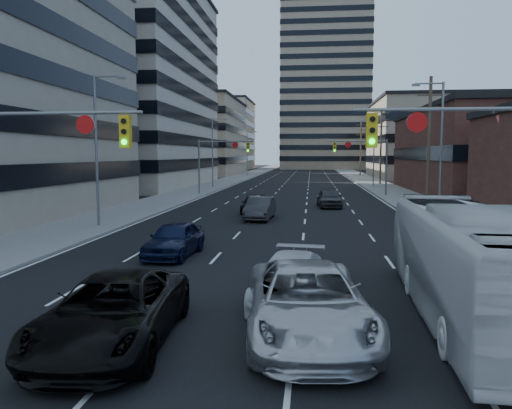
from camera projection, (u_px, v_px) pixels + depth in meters
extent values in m
plane|color=black|center=(188.00, 397.00, 9.05)|extent=(400.00, 400.00, 0.00)
cube|color=black|center=(303.00, 170.00, 137.61)|extent=(18.00, 300.00, 0.02)
cube|color=slate|center=(262.00, 170.00, 138.87)|extent=(5.00, 300.00, 0.15)
cube|color=slate|center=(346.00, 170.00, 136.35)|extent=(5.00, 300.00, 0.15)
cube|color=#ADA089|center=(103.00, 86.00, 69.95)|extent=(26.00, 34.00, 28.00)
cube|color=gray|center=(192.00, 138.00, 109.78)|extent=(20.00, 30.00, 16.00)
cube|color=#472119|center=(509.00, 153.00, 55.42)|extent=(20.00, 30.00, 9.00)
cube|color=gray|center=(435.00, 140.00, 92.64)|extent=(22.00, 28.00, 14.00)
cube|color=gray|center=(325.00, 74.00, 153.84)|extent=(26.00, 26.00, 58.00)
cube|color=#ADA089|center=(211.00, 136.00, 149.58)|extent=(24.00, 24.00, 20.00)
cube|color=gray|center=(423.00, 148.00, 133.51)|extent=(22.00, 22.00, 12.00)
cylinder|color=slate|center=(51.00, 113.00, 17.13)|extent=(6.50, 0.12, 0.12)
cube|color=gold|center=(126.00, 132.00, 16.90)|extent=(0.35, 0.28, 1.10)
cylinder|color=black|center=(123.00, 121.00, 16.71)|extent=(0.18, 0.06, 0.18)
cylinder|color=black|center=(124.00, 132.00, 16.74)|extent=(0.18, 0.06, 0.18)
cylinder|color=#0CE526|center=(124.00, 142.00, 16.78)|extent=(0.18, 0.06, 0.18)
cylinder|color=white|center=(85.00, 125.00, 17.00)|extent=(0.64, 0.06, 0.64)
cylinder|color=slate|center=(458.00, 109.00, 15.65)|extent=(6.50, 0.12, 0.12)
cube|color=gold|center=(372.00, 130.00, 16.00)|extent=(0.35, 0.28, 1.10)
cylinder|color=black|center=(373.00, 119.00, 15.81)|extent=(0.18, 0.06, 0.18)
cylinder|color=black|center=(372.00, 130.00, 15.84)|extent=(0.18, 0.06, 0.18)
cylinder|color=#0CE526|center=(372.00, 141.00, 15.88)|extent=(0.18, 0.06, 0.18)
cylinder|color=white|center=(417.00, 122.00, 15.79)|extent=(0.64, 0.06, 0.64)
cylinder|color=slate|center=(199.00, 167.00, 54.35)|extent=(0.18, 0.18, 6.00)
cylinder|color=slate|center=(226.00, 141.00, 53.75)|extent=(6.00, 0.12, 0.12)
cube|color=gold|center=(248.00, 147.00, 53.55)|extent=(0.35, 0.28, 1.10)
cylinder|color=black|center=(248.00, 144.00, 53.35)|extent=(0.18, 0.06, 0.18)
cylinder|color=black|center=(248.00, 147.00, 53.39)|extent=(0.18, 0.06, 0.18)
cylinder|color=#0CE526|center=(248.00, 151.00, 53.42)|extent=(0.18, 0.06, 0.18)
cylinder|color=white|center=(235.00, 145.00, 53.65)|extent=(0.64, 0.06, 0.64)
cylinder|color=slate|center=(386.00, 168.00, 52.16)|extent=(0.18, 0.18, 6.00)
cylinder|color=slate|center=(358.00, 141.00, 52.21)|extent=(6.00, 0.12, 0.12)
cube|color=gold|center=(335.00, 147.00, 52.54)|extent=(0.35, 0.28, 1.10)
cylinder|color=black|center=(335.00, 144.00, 52.34)|extent=(0.18, 0.06, 0.18)
cylinder|color=black|center=(335.00, 147.00, 52.38)|extent=(0.18, 0.06, 0.18)
cylinder|color=#0CE526|center=(335.00, 151.00, 52.41)|extent=(0.18, 0.06, 0.18)
cylinder|color=white|center=(348.00, 145.00, 52.33)|extent=(0.64, 0.06, 0.64)
cylinder|color=#4C3D2D|center=(429.00, 141.00, 42.77)|extent=(0.28, 0.28, 11.00)
cube|color=#4C3D2D|center=(431.00, 83.00, 42.28)|extent=(2.20, 0.10, 0.10)
cube|color=#4C3D2D|center=(431.00, 95.00, 42.38)|extent=(2.20, 0.10, 0.10)
cube|color=#4C3D2D|center=(430.00, 107.00, 42.48)|extent=(2.20, 0.10, 0.10)
cylinder|color=#4C3D2D|center=(381.00, 147.00, 72.44)|extent=(0.28, 0.28, 11.00)
cube|color=#4C3D2D|center=(382.00, 113.00, 71.95)|extent=(2.20, 0.10, 0.10)
cube|color=#4C3D2D|center=(381.00, 120.00, 72.05)|extent=(2.20, 0.10, 0.10)
cube|color=#4C3D2D|center=(381.00, 127.00, 72.15)|extent=(2.20, 0.10, 0.10)
cylinder|color=#4C3D2D|center=(361.00, 149.00, 102.10)|extent=(0.28, 0.28, 11.00)
cube|color=#4C3D2D|center=(361.00, 125.00, 101.62)|extent=(2.20, 0.10, 0.10)
cube|color=#4C3D2D|center=(361.00, 130.00, 101.72)|extent=(2.20, 0.10, 0.10)
cube|color=#4C3D2D|center=(361.00, 135.00, 101.81)|extent=(2.20, 0.10, 0.10)
cylinder|color=slate|center=(96.00, 153.00, 29.54)|extent=(0.16, 0.16, 9.00)
cylinder|color=slate|center=(109.00, 77.00, 29.00)|extent=(1.80, 0.10, 0.10)
cube|color=slate|center=(122.00, 78.00, 28.92)|extent=(0.50, 0.22, 0.14)
cylinder|color=slate|center=(212.00, 154.00, 64.15)|extent=(0.16, 0.16, 9.00)
cylinder|color=slate|center=(219.00, 119.00, 63.61)|extent=(1.80, 0.10, 0.10)
cube|color=slate|center=(225.00, 120.00, 63.53)|extent=(0.50, 0.22, 0.14)
cylinder|color=slate|center=(247.00, 154.00, 98.76)|extent=(0.16, 0.16, 9.00)
cylinder|color=slate|center=(252.00, 132.00, 98.22)|extent=(1.80, 0.10, 0.10)
cube|color=slate|center=(256.00, 132.00, 98.14)|extent=(0.50, 0.22, 0.14)
cylinder|color=slate|center=(441.00, 153.00, 32.18)|extent=(0.16, 0.16, 9.00)
cylinder|color=slate|center=(429.00, 84.00, 31.84)|extent=(1.80, 0.10, 0.10)
cube|color=slate|center=(416.00, 85.00, 31.93)|extent=(0.50, 0.22, 0.14)
cylinder|color=slate|center=(374.00, 154.00, 66.79)|extent=(0.16, 0.16, 9.00)
cylinder|color=slate|center=(368.00, 121.00, 66.45)|extent=(1.80, 0.10, 0.10)
cube|color=slate|center=(362.00, 121.00, 66.54)|extent=(0.50, 0.22, 0.14)
imported|color=black|center=(113.00, 312.00, 11.41)|extent=(3.00, 5.90, 1.60)
imported|color=silver|center=(290.00, 279.00, 14.83)|extent=(2.46, 4.96, 1.38)
imported|color=#BBBCC0|center=(308.00, 302.00, 11.93)|extent=(3.47, 6.42, 1.71)
imported|color=silver|center=(469.00, 262.00, 13.21)|extent=(3.02, 11.09, 3.06)
imported|color=black|center=(174.00, 239.00, 21.47)|extent=(2.05, 4.53, 1.51)
imported|color=#2D2D2F|center=(260.00, 209.00, 33.63)|extent=(1.86, 4.64, 1.50)
imported|color=black|center=(254.00, 204.00, 37.53)|extent=(1.97, 4.46, 1.27)
imported|color=#2F2E31|center=(329.00, 198.00, 41.44)|extent=(2.17, 4.69, 1.56)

